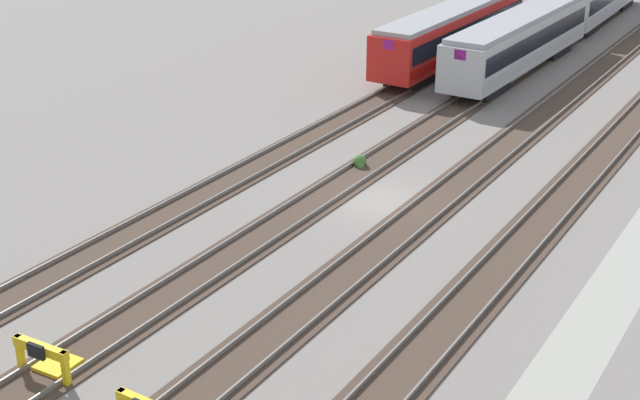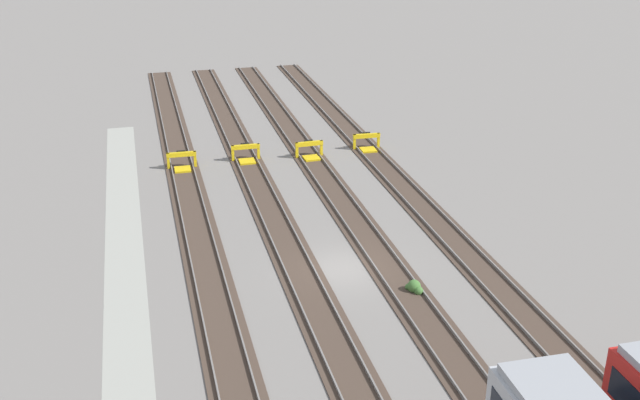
% 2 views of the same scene
% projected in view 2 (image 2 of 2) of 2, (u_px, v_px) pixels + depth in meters
% --- Properties ---
extents(ground_plane, '(400.00, 400.00, 0.00)m').
position_uv_depth(ground_plane, '(343.00, 269.00, 37.72)').
color(ground_plane, gray).
extents(service_walkway, '(54.00, 2.00, 0.01)m').
position_uv_depth(service_walkway, '(126.00, 295.00, 35.28)').
color(service_walkway, '#9E9E93').
rests_on(service_walkway, ground).
extents(rail_track_nearest, '(90.00, 2.24, 0.21)m').
position_uv_depth(rail_track_nearest, '(211.00, 284.00, 36.18)').
color(rail_track_nearest, '#47382D').
rests_on(rail_track_nearest, ground).
extents(rail_track_near_inner, '(90.00, 2.24, 0.21)m').
position_uv_depth(rail_track_near_inner, '(300.00, 273.00, 37.19)').
color(rail_track_near_inner, '#47382D').
rests_on(rail_track_near_inner, ground).
extents(rail_track_middle, '(90.00, 2.24, 0.21)m').
position_uv_depth(rail_track_middle, '(385.00, 263.00, 38.21)').
color(rail_track_middle, '#47382D').
rests_on(rail_track_middle, ground).
extents(rail_track_far_inner, '(90.00, 2.24, 0.21)m').
position_uv_depth(rail_track_far_inner, '(466.00, 253.00, 39.22)').
color(rail_track_far_inner, '#47382D').
rests_on(rail_track_far_inner, ground).
extents(bumper_stop_nearest_track, '(1.36, 2.01, 1.22)m').
position_uv_depth(bumper_stop_nearest_track, '(182.00, 162.00, 50.54)').
color(bumper_stop_nearest_track, gold).
rests_on(bumper_stop_nearest_track, ground).
extents(bumper_stop_near_inner_track, '(1.35, 2.00, 1.22)m').
position_uv_depth(bumper_stop_near_inner_track, '(246.00, 155.00, 51.98)').
color(bumper_stop_near_inner_track, gold).
rests_on(bumper_stop_near_inner_track, ground).
extents(bumper_stop_middle_track, '(1.38, 2.01, 1.22)m').
position_uv_depth(bumper_stop_middle_track, '(310.00, 151.00, 52.61)').
color(bumper_stop_middle_track, gold).
rests_on(bumper_stop_middle_track, ground).
extents(bumper_stop_far_inner_track, '(1.38, 2.01, 1.22)m').
position_uv_depth(bumper_stop_far_inner_track, '(367.00, 143.00, 54.23)').
color(bumper_stop_far_inner_track, gold).
rests_on(bumper_stop_far_inner_track, ground).
extents(weed_clump, '(0.92, 0.70, 0.64)m').
position_uv_depth(weed_clump, '(414.00, 287.00, 35.50)').
color(weed_clump, '#427033').
rests_on(weed_clump, ground).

